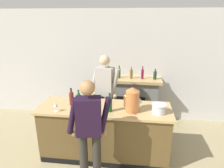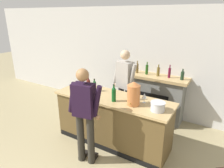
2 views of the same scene
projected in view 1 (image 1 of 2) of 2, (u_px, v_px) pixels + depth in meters
wall_back_panel at (125, 66)px, 5.03m from camera, size 12.00×0.07×2.75m
bar_counter at (105, 132)px, 3.74m from camera, size 2.39×0.77×1.02m
fireplace_stone at (130, 99)px, 5.01m from camera, size 1.47×0.52×1.45m
person_customer at (89, 131)px, 2.90m from camera, size 0.65×0.35×1.76m
person_bartender at (105, 93)px, 4.23m from camera, size 0.64×0.37×1.83m
copper_dispenser at (132, 100)px, 3.35m from camera, size 0.23×0.27×0.44m
ice_bucket_steel at (159, 109)px, 3.34m from camera, size 0.25×0.25×0.16m
wine_bottle_cabernet_heavy at (110, 103)px, 3.37m from camera, size 0.08×0.08×0.33m
wine_bottle_riesling_slim at (126, 100)px, 3.58m from camera, size 0.08×0.08×0.28m
wine_bottle_port_short at (79, 98)px, 3.67m from camera, size 0.07×0.07×0.27m
wine_bottle_rose_blush at (71, 97)px, 3.64m from camera, size 0.08×0.08×0.32m
wine_glass_front_left at (140, 100)px, 3.54m from camera, size 0.08×0.08×0.18m
wine_glass_mid_counter at (55, 105)px, 3.38m from camera, size 0.07×0.07×0.18m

